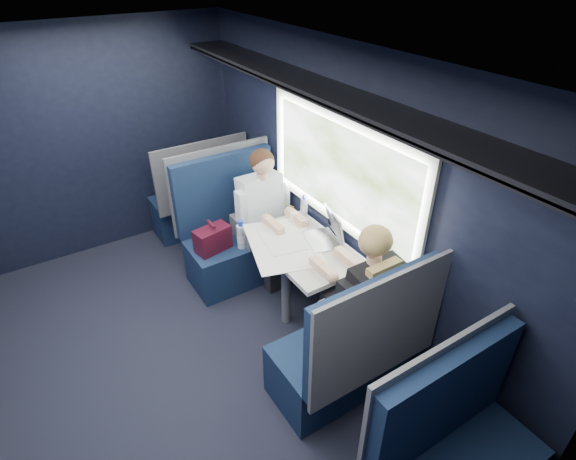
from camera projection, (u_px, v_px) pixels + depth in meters
ground at (194, 362)px, 3.62m from camera, size 2.80×4.20×0.01m
room_shell at (171, 200)px, 2.83m from camera, size 3.00×4.40×2.40m
table at (301, 254)px, 3.72m from camera, size 0.62×1.00×0.74m
seat_bay_near at (235, 237)px, 4.38m from camera, size 1.04×0.62×1.26m
seat_bay_far at (349, 353)px, 3.15m from camera, size 1.04×0.62×1.26m
seat_row_front at (199, 199)px, 5.05m from camera, size 1.04×0.51×1.16m
man at (266, 211)px, 4.22m from camera, size 0.53×0.56×1.32m
woman at (364, 293)px, 3.21m from camera, size 0.53×0.56×1.32m
papers at (283, 244)px, 3.71m from camera, size 0.73×0.89×0.01m
laptop at (328, 232)px, 3.74m from camera, size 0.33×0.38×0.25m
bottle_small at (304, 207)px, 4.05m from camera, size 0.06×0.06×0.21m
cup at (294, 217)px, 4.01m from camera, size 0.06×0.06×0.08m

